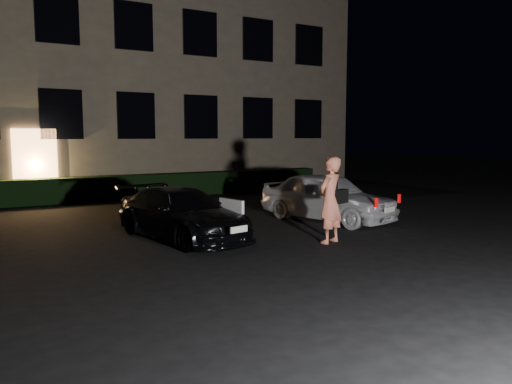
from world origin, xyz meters
TOP-DOWN VIEW (x-y plane):
  - ground at (0.00, 0.00)m, footprint 80.00×80.00m
  - building at (-0.00, 14.99)m, footprint 20.00×8.11m
  - hedge at (0.00, 10.50)m, footprint 15.00×0.70m
  - sedan at (-1.42, 2.94)m, footprint 2.28×4.07m
  - hatch at (2.81, 3.19)m, footprint 2.50×4.08m
  - man at (1.14, 0.94)m, footprint 0.85×0.64m

SIDE VIEW (x-z plane):
  - ground at x=0.00m, z-range 0.00..0.00m
  - hedge at x=0.00m, z-range 0.00..0.85m
  - sedan at x=-1.42m, z-range 0.00..1.12m
  - hatch at x=2.81m, z-range 0.00..1.30m
  - man at x=1.14m, z-range 0.00..1.84m
  - building at x=0.00m, z-range 0.00..12.00m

